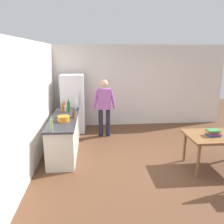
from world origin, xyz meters
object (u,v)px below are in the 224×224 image
at_px(bottle_water_clear, 76,105).
at_px(bottle_wine_green, 69,107).
at_px(bottle_vinegar_tall, 51,125).
at_px(bottle_sauce_red, 64,105).
at_px(bottle_oil_amber, 63,108).
at_px(bottle_beer_brown, 74,114).
at_px(cooking_pot, 64,119).
at_px(utensil_jar, 64,108).
at_px(dining_table, 220,138).
at_px(refrigerator, 73,104).
at_px(book_stack, 213,133).
at_px(person, 104,104).

distance_m(bottle_water_clear, bottle_wine_green, 0.33).
distance_m(bottle_vinegar_tall, bottle_sauce_red, 2.03).
xyz_separation_m(bottle_vinegar_tall, bottle_wine_green, (0.19, 1.60, 0.01)).
relative_size(bottle_oil_amber, bottle_beer_brown, 1.08).
xyz_separation_m(cooking_pot, utensil_jar, (-0.11, 0.99, 0.02)).
bearing_deg(utensil_jar, dining_table, -27.32).
distance_m(dining_table, cooking_pot, 3.47).
bearing_deg(bottle_wine_green, refrigerator, 88.59).
distance_m(dining_table, bottle_water_clear, 3.73).
height_order(bottle_vinegar_tall, bottle_wine_green, bottle_wine_green).
relative_size(bottle_water_clear, bottle_vinegar_tall, 0.94).
height_order(refrigerator, bottle_oil_amber, refrigerator).
bearing_deg(dining_table, bottle_wine_green, 153.47).
bearing_deg(utensil_jar, bottle_vinegar_tall, -91.35).
xyz_separation_m(dining_table, book_stack, (-0.18, -0.03, 0.14)).
xyz_separation_m(person, bottle_sauce_red, (-1.14, -0.05, 0.02)).
height_order(bottle_sauce_red, bottle_wine_green, bottle_wine_green).
relative_size(refrigerator, bottle_sauce_red, 7.50).
relative_size(person, bottle_water_clear, 5.67).
height_order(bottle_vinegar_tall, bottle_beer_brown, bottle_vinegar_tall).
height_order(utensil_jar, bottle_beer_brown, utensil_jar).
distance_m(refrigerator, bottle_beer_brown, 1.72).
xyz_separation_m(bottle_oil_amber, bottle_beer_brown, (0.34, -0.65, -0.01)).
bearing_deg(book_stack, cooking_pot, 165.23).
distance_m(utensil_jar, book_stack, 3.77).
bearing_deg(book_stack, dining_table, 10.39).
bearing_deg(book_stack, bottle_vinegar_tall, 178.36).
height_order(bottle_oil_amber, bottle_sauce_red, bottle_oil_amber).
xyz_separation_m(dining_table, bottle_water_clear, (-3.17, 1.94, 0.35)).
xyz_separation_m(person, bottle_wine_green, (-0.98, -0.49, 0.07)).
bearing_deg(dining_table, bottle_beer_brown, 162.56).
bearing_deg(refrigerator, bottle_water_clear, -80.07).
bearing_deg(cooking_pot, bottle_water_clear, 80.06).
bearing_deg(bottle_vinegar_tall, bottle_sauce_red, 89.33).
bearing_deg(refrigerator, dining_table, -39.29).
bearing_deg(bottle_oil_amber, bottle_sauce_red, 90.42).
bearing_deg(cooking_pot, bottle_oil_amber, 98.46).
relative_size(person, bottle_vinegar_tall, 5.31).
relative_size(utensil_jar, bottle_oil_amber, 1.14).
relative_size(person, bottle_beer_brown, 6.54).
relative_size(cooking_pot, bottle_vinegar_tall, 1.25).
bearing_deg(bottle_oil_amber, cooking_pot, -81.54).
distance_m(person, bottle_vinegar_tall, 2.39).
distance_m(bottle_vinegar_tall, book_stack, 3.35).
height_order(person, bottle_beer_brown, person).
bearing_deg(bottle_vinegar_tall, utensil_jar, 88.65).
relative_size(utensil_jar, bottle_vinegar_tall, 1.00).
relative_size(cooking_pot, bottle_water_clear, 1.33).
height_order(refrigerator, book_stack, refrigerator).
bearing_deg(book_stack, bottle_water_clear, 146.51).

